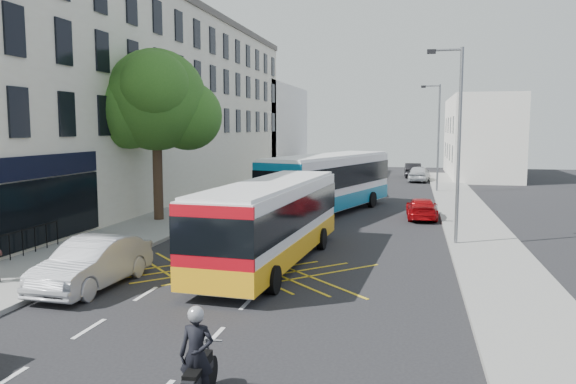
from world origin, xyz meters
The scene contains 19 objects.
ground centered at (0.00, 0.00, 0.00)m, with size 120.00×120.00×0.00m, color black.
pavement_left centered at (-8.50, 15.00, 0.07)m, with size 5.00×70.00×0.15m, color gray.
pavement_right centered at (7.50, 15.00, 0.07)m, with size 3.00×70.00×0.15m, color gray.
terrace_main centered at (-14.00, 24.49, 6.76)m, with size 8.30×45.00×13.50m.
terrace_far centered at (-14.00, 55.00, 5.00)m, with size 8.00×20.00×10.00m, color silver.
building_right centered at (11.00, 48.00, 4.00)m, with size 6.00×18.00×8.00m, color silver.
street_tree centered at (-8.51, 14.97, 6.29)m, with size 6.30×5.70×8.80m.
lamp_near centered at (6.20, 12.00, 4.62)m, with size 1.45×0.15×8.00m.
lamp_far centered at (6.20, 32.00, 4.62)m, with size 1.45×0.15×8.00m.
railings centered at (-9.70, 5.30, 0.72)m, with size 0.08×5.60×1.14m, color black, non-canonical shape.
bus_near centered at (-0.46, 7.43, 1.58)m, with size 3.16×10.82×3.00m.
bus_mid centered at (-0.24, 20.13, 1.78)m, with size 6.20×12.32×3.39m.
bus_far centered at (-1.18, 31.63, 1.49)m, with size 3.42×10.28×2.83m.
motorbike centered at (0.89, -3.11, 0.88)m, with size 0.66×2.11×1.87m.
parked_car_silver centered at (-5.11, 3.29, 0.77)m, with size 1.62×4.65×1.53m, color #A4A5AB.
red_hatchback centered at (5.00, 19.06, 0.57)m, with size 1.60×3.93×1.14m, color #A0060B.
distant_car_grey centered at (0.05, 45.78, 0.66)m, with size 2.21×4.79×1.33m, color #414449.
distant_car_silver centered at (5.04, 40.87, 0.74)m, with size 1.75×4.35×1.48m, color #B9BDC2.
distant_car_dark centered at (4.44, 45.38, 0.72)m, with size 1.51×4.34×1.43m, color black.
Camera 1 is at (4.49, -11.95, 4.93)m, focal length 35.00 mm.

